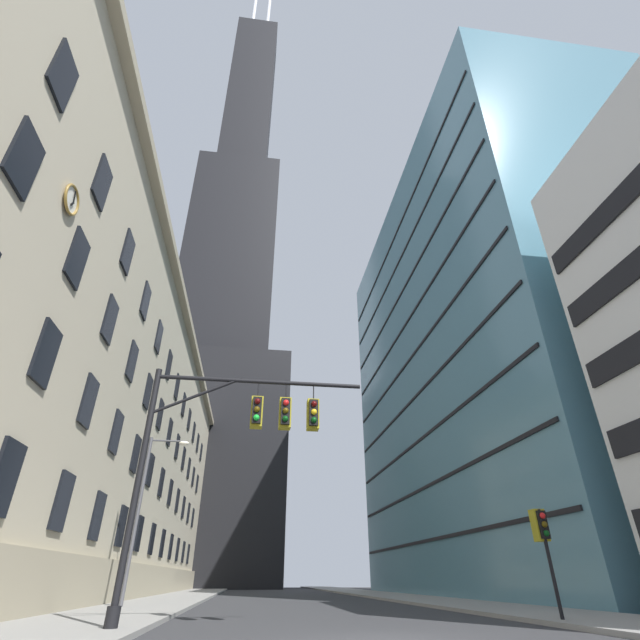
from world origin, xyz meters
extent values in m
cube|color=#BCAF93|center=(-19.20, 28.08, 11.82)|extent=(16.40, 68.16, 23.64)
cube|color=tan|center=(-10.75, 28.08, 22.94)|extent=(0.70, 68.16, 0.60)
cube|color=tan|center=(-10.85, 28.08, 1.10)|extent=(0.50, 68.16, 2.20)
cube|color=black|center=(-10.95, 3.00, 4.00)|extent=(0.14, 1.40, 2.20)
cube|color=black|center=(-10.95, 8.00, 4.00)|extent=(0.14, 1.40, 2.20)
cube|color=black|center=(-10.95, 13.00, 4.00)|extent=(0.14, 1.40, 2.20)
cube|color=black|center=(-10.95, 18.00, 4.00)|extent=(0.14, 1.40, 2.20)
cube|color=black|center=(-10.95, 23.00, 4.00)|extent=(0.14, 1.40, 2.20)
cube|color=black|center=(-10.95, 28.00, 4.00)|extent=(0.14, 1.40, 2.20)
cube|color=black|center=(-10.95, 33.00, 4.00)|extent=(0.14, 1.40, 2.20)
cube|color=black|center=(-10.95, 38.00, 4.00)|extent=(0.14, 1.40, 2.20)
cube|color=black|center=(-10.95, 43.00, 4.00)|extent=(0.14, 1.40, 2.20)
cube|color=black|center=(-10.95, 48.00, 4.00)|extent=(0.14, 1.40, 2.20)
cube|color=black|center=(-10.95, 53.00, 4.00)|extent=(0.14, 1.40, 2.20)
cube|color=black|center=(-10.95, 3.00, 8.20)|extent=(0.14, 1.40, 2.20)
cube|color=black|center=(-10.95, 8.00, 8.20)|extent=(0.14, 1.40, 2.20)
cube|color=black|center=(-10.95, 13.00, 8.20)|extent=(0.14, 1.40, 2.20)
cube|color=black|center=(-10.95, 18.00, 8.20)|extent=(0.14, 1.40, 2.20)
cube|color=black|center=(-10.95, 23.00, 8.20)|extent=(0.14, 1.40, 2.20)
cube|color=black|center=(-10.95, 28.00, 8.20)|extent=(0.14, 1.40, 2.20)
cube|color=black|center=(-10.95, 33.00, 8.20)|extent=(0.14, 1.40, 2.20)
cube|color=black|center=(-10.95, 38.00, 8.20)|extent=(0.14, 1.40, 2.20)
cube|color=black|center=(-10.95, 43.00, 8.20)|extent=(0.14, 1.40, 2.20)
cube|color=black|center=(-10.95, 48.00, 8.20)|extent=(0.14, 1.40, 2.20)
cube|color=black|center=(-10.95, 53.00, 8.20)|extent=(0.14, 1.40, 2.20)
cube|color=black|center=(-10.95, -2.00, 12.40)|extent=(0.14, 1.40, 2.20)
cube|color=black|center=(-10.95, 3.00, 12.40)|extent=(0.14, 1.40, 2.20)
cube|color=black|center=(-10.95, 8.00, 12.40)|extent=(0.14, 1.40, 2.20)
cube|color=black|center=(-10.95, 13.00, 12.40)|extent=(0.14, 1.40, 2.20)
cube|color=black|center=(-10.95, 18.00, 12.40)|extent=(0.14, 1.40, 2.20)
cube|color=black|center=(-10.95, 23.00, 12.40)|extent=(0.14, 1.40, 2.20)
cube|color=black|center=(-10.95, 28.00, 12.40)|extent=(0.14, 1.40, 2.20)
cube|color=black|center=(-10.95, 33.00, 12.40)|extent=(0.14, 1.40, 2.20)
cube|color=black|center=(-10.95, 38.00, 12.40)|extent=(0.14, 1.40, 2.20)
cube|color=black|center=(-10.95, 43.00, 12.40)|extent=(0.14, 1.40, 2.20)
cube|color=black|center=(-10.95, 48.00, 12.40)|extent=(0.14, 1.40, 2.20)
cube|color=black|center=(-10.95, 53.00, 12.40)|extent=(0.14, 1.40, 2.20)
cube|color=black|center=(-10.95, -2.00, 16.60)|extent=(0.14, 1.40, 2.20)
cube|color=black|center=(-10.95, 3.00, 16.60)|extent=(0.14, 1.40, 2.20)
cube|color=black|center=(-10.95, 8.00, 16.60)|extent=(0.14, 1.40, 2.20)
cube|color=black|center=(-10.95, 13.00, 16.60)|extent=(0.14, 1.40, 2.20)
cube|color=black|center=(-10.95, 18.00, 16.60)|extent=(0.14, 1.40, 2.20)
cube|color=black|center=(-10.95, 23.00, 16.60)|extent=(0.14, 1.40, 2.20)
cube|color=black|center=(-10.95, 28.00, 16.60)|extent=(0.14, 1.40, 2.20)
cube|color=black|center=(-10.95, 33.00, 16.60)|extent=(0.14, 1.40, 2.20)
cube|color=black|center=(-10.95, 38.00, 16.60)|extent=(0.14, 1.40, 2.20)
cube|color=black|center=(-10.95, 43.00, 16.60)|extent=(0.14, 1.40, 2.20)
cube|color=black|center=(-10.95, 48.00, 16.60)|extent=(0.14, 1.40, 2.20)
cube|color=black|center=(-10.95, 53.00, 16.60)|extent=(0.14, 1.40, 2.20)
torus|color=olive|center=(-10.88, 1.09, 13.71)|extent=(0.11, 1.21, 1.21)
cylinder|color=silver|center=(-10.92, 1.09, 13.71)|extent=(0.05, 1.05, 1.05)
cube|color=black|center=(-10.85, 1.15, 13.59)|extent=(0.03, 0.22, 0.31)
cube|color=black|center=(-10.85, 1.14, 13.92)|extent=(0.03, 0.17, 0.46)
cube|color=black|center=(-11.98, 73.99, 18.29)|extent=(27.26, 27.26, 36.58)
cube|color=black|center=(-11.98, 73.99, 63.18)|extent=(19.08, 19.08, 53.21)
cube|color=black|center=(-11.98, 73.99, 123.04)|extent=(12.27, 12.27, 66.51)
cylinder|color=silver|center=(-14.44, 73.99, 168.85)|extent=(1.20, 1.20, 25.11)
cylinder|color=silver|center=(-9.53, 73.99, 168.85)|extent=(1.20, 1.20, 25.11)
cube|color=teal|center=(19.27, 27.02, 20.74)|extent=(16.54, 41.26, 41.48)
cube|color=black|center=(10.96, 27.02, 4.00)|extent=(0.12, 40.26, 0.24)
cube|color=black|center=(10.96, 27.02, 8.00)|extent=(0.12, 40.26, 0.24)
cube|color=black|center=(10.96, 27.02, 12.00)|extent=(0.12, 40.26, 0.24)
cube|color=black|center=(10.96, 27.02, 16.00)|extent=(0.12, 40.26, 0.24)
cube|color=black|center=(10.96, 27.02, 20.00)|extent=(0.12, 40.26, 0.24)
cube|color=black|center=(10.96, 27.02, 24.00)|extent=(0.12, 40.26, 0.24)
cube|color=black|center=(10.96, 27.02, 28.00)|extent=(0.12, 40.26, 0.24)
cube|color=black|center=(10.96, 27.02, 32.00)|extent=(0.12, 40.26, 0.24)
cube|color=black|center=(10.96, 27.02, 36.00)|extent=(0.12, 40.26, 0.24)
cylinder|color=black|center=(-6.81, 2.20, 3.82)|extent=(0.20, 0.20, 7.34)
cylinder|color=black|center=(-6.81, 2.20, 0.40)|extent=(0.36, 0.36, 0.50)
cylinder|color=black|center=(-3.33, 2.20, 7.24)|extent=(6.97, 0.14, 0.14)
cylinder|color=black|center=(-5.42, 2.20, 6.64)|extent=(2.87, 0.10, 1.45)
cylinder|color=black|center=(-3.42, 2.20, 6.94)|extent=(0.04, 0.04, 0.60)
cube|color=black|center=(-3.42, 2.20, 6.19)|extent=(0.30, 0.30, 0.90)
cube|color=olive|center=(-3.42, 2.37, 6.19)|extent=(0.40, 0.40, 1.04)
sphere|color=#450808|center=(-3.42, 2.04, 6.47)|extent=(0.20, 0.20, 0.20)
sphere|color=#4B3A08|center=(-3.42, 2.04, 6.19)|extent=(0.20, 0.20, 0.20)
sphere|color=green|center=(-3.42, 2.04, 5.91)|extent=(0.20, 0.20, 0.20)
cylinder|color=black|center=(-2.46, 2.20, 6.94)|extent=(0.04, 0.04, 0.60)
cube|color=black|center=(-2.46, 2.20, 6.19)|extent=(0.30, 0.30, 0.90)
cube|color=olive|center=(-2.46, 2.37, 6.19)|extent=(0.40, 0.40, 1.04)
sphere|color=red|center=(-2.46, 2.04, 6.47)|extent=(0.20, 0.20, 0.20)
sphere|color=#4B3A08|center=(-2.46, 2.04, 6.19)|extent=(0.20, 0.20, 0.20)
sphere|color=#083D10|center=(-2.46, 2.04, 5.91)|extent=(0.20, 0.20, 0.20)
cylinder|color=black|center=(-1.50, 2.20, 6.94)|extent=(0.04, 0.04, 0.60)
cube|color=black|center=(-1.50, 2.20, 6.19)|extent=(0.30, 0.30, 0.90)
cube|color=olive|center=(-1.50, 2.37, 6.19)|extent=(0.40, 0.40, 1.04)
sphere|color=#450808|center=(-1.50, 2.04, 6.47)|extent=(0.20, 0.20, 0.20)
sphere|color=yellow|center=(-1.50, 2.04, 6.19)|extent=(0.20, 0.20, 0.20)
sphere|color=#083D10|center=(-1.50, 2.04, 5.91)|extent=(0.20, 0.20, 0.20)
cylinder|color=black|center=(6.73, 3.40, 1.79)|extent=(0.12, 0.12, 3.28)
cube|color=black|center=(6.73, 3.40, 2.93)|extent=(0.30, 0.30, 0.90)
cube|color=olive|center=(6.73, 3.57, 2.93)|extent=(0.40, 0.40, 1.04)
sphere|color=red|center=(6.73, 3.24, 3.21)|extent=(0.20, 0.20, 0.20)
sphere|color=#4B3A08|center=(6.73, 3.24, 2.93)|extent=(0.20, 0.20, 0.20)
sphere|color=#083D10|center=(6.73, 3.24, 2.65)|extent=(0.20, 0.20, 0.20)
cylinder|color=#47474C|center=(-9.21, 13.75, 4.16)|extent=(0.18, 0.18, 8.02)
cylinder|color=#47474C|center=(-8.31, 13.75, 8.02)|extent=(1.82, 0.10, 0.10)
ellipsoid|color=#EFE5C6|center=(-7.40, 13.75, 7.92)|extent=(0.56, 0.32, 0.24)
camera|label=1|loc=(-3.34, -12.76, 1.27)|focal=25.60mm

